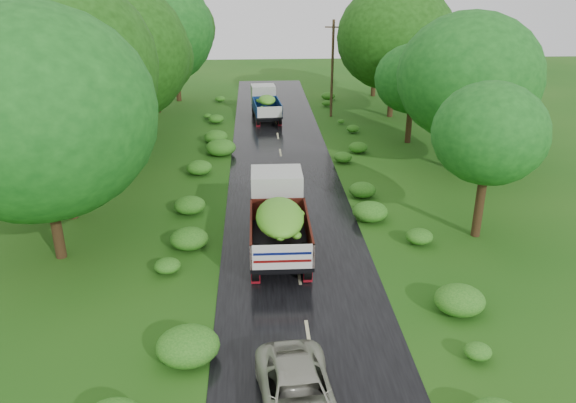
{
  "coord_description": "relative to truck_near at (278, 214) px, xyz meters",
  "views": [
    {
      "loc": [
        -1.64,
        -15.83,
        11.73
      ],
      "look_at": [
        -0.23,
        7.69,
        1.7
      ],
      "focal_mm": 35.0,
      "sensor_mm": 36.0,
      "label": 1
    }
  ],
  "objects": [
    {
      "name": "trees_left",
      "position": [
        -9.3,
        13.68,
        4.85
      ],
      "size": [
        6.36,
        33.99,
        9.39
      ],
      "color": "black",
      "rests_on": "ground"
    },
    {
      "name": "utility_pole",
      "position": [
        5.37,
        23.06,
        2.34
      ],
      "size": [
        1.34,
        0.37,
        7.7
      ],
      "rotation": [
        0.0,
        0.0,
        -0.21
      ],
      "color": "#382616",
      "rests_on": "ground"
    },
    {
      "name": "ground",
      "position": [
        0.72,
        -6.49,
        -1.62
      ],
      "size": [
        120.0,
        120.0,
        0.0
      ],
      "primitive_type": "plane",
      "color": "#194F11",
      "rests_on": "ground"
    },
    {
      "name": "road",
      "position": [
        0.72,
        -1.49,
        -1.61
      ],
      "size": [
        6.5,
        80.0,
        0.02
      ],
      "primitive_type": "cube",
      "color": "black",
      "rests_on": "ground"
    },
    {
      "name": "trees_right",
      "position": [
        10.4,
        16.76,
        4.01
      ],
      "size": [
        5.81,
        33.2,
        8.3
      ],
      "color": "black",
      "rests_on": "ground"
    },
    {
      "name": "road_lines",
      "position": [
        0.72,
        -0.49,
        -1.6
      ],
      "size": [
        0.12,
        69.6,
        0.0
      ],
      "color": "#BFB78C",
      "rests_on": "road"
    },
    {
      "name": "truck_near",
      "position": [
        0.0,
        0.0,
        0.0
      ],
      "size": [
        2.47,
        6.83,
        2.87
      ],
      "rotation": [
        0.0,
        0.0,
        -0.0
      ],
      "color": "black",
      "rests_on": "ground"
    },
    {
      "name": "truck_far",
      "position": [
        -0.06,
        22.74,
        -0.28
      ],
      "size": [
        2.45,
        5.8,
        2.37
      ],
      "rotation": [
        0.0,
        0.0,
        0.08
      ],
      "color": "black",
      "rests_on": "ground"
    },
    {
      "name": "shrubs",
      "position": [
        0.72,
        7.51,
        -1.27
      ],
      "size": [
        11.9,
        44.0,
        0.7
      ],
      "color": "#1A5E16",
      "rests_on": "ground"
    },
    {
      "name": "car",
      "position": [
        0.09,
        -10.14,
        -0.97
      ],
      "size": [
        2.46,
        4.69,
        1.26
      ],
      "primitive_type": "imported",
      "rotation": [
        0.0,
        0.0,
        0.08
      ],
      "color": "#A8A896",
      "rests_on": "road"
    }
  ]
}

